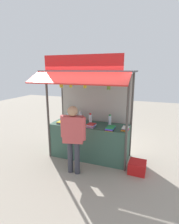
{
  "coord_description": "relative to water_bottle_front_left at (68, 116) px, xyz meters",
  "views": [
    {
      "loc": [
        1.6,
        -4.31,
        2.42
      ],
      "look_at": [
        0.0,
        0.0,
        1.31
      ],
      "focal_mm": 28.11,
      "sensor_mm": 36.0,
      "label": 1
    }
  ],
  "objects": [
    {
      "name": "magazine_stack_back_left",
      "position": [
        1.38,
        -0.4,
        -0.09
      ],
      "size": [
        0.23,
        0.31,
        0.08
      ],
      "color": "yellow",
      "rests_on": "stall_counter"
    },
    {
      "name": "ground_plane",
      "position": [
        0.74,
        -0.14,
        -1.09
      ],
      "size": [
        20.0,
        20.0,
        0.0
      ],
      "primitive_type": "plane",
      "color": "#9E9384"
    },
    {
      "name": "banana_bunch_inner_right",
      "position": [
        0.8,
        -0.62,
        0.98
      ],
      "size": [
        0.1,
        0.1,
        0.28
      ],
      "color": "#332D23"
    },
    {
      "name": "vendor_person",
      "position": [
        0.66,
        -1.03,
        -0.1
      ],
      "size": [
        0.62,
        0.31,
        1.64
      ],
      "rotation": [
        0.0,
        0.0,
        0.24
      ],
      "color": "#383842",
      "rests_on": "ground"
    },
    {
      "name": "banana_bunch_rightmost",
      "position": [
        0.17,
        -0.62,
        0.98
      ],
      "size": [
        0.12,
        0.12,
        0.29
      ],
      "color": "#332D23"
    },
    {
      "name": "magazine_stack_rear_center",
      "position": [
        1.73,
        -0.26,
        -0.09
      ],
      "size": [
        0.19,
        0.3,
        0.07
      ],
      "color": "orange",
      "rests_on": "stall_counter"
    },
    {
      "name": "water_bottle_front_left",
      "position": [
        0.0,
        0.0,
        0.0
      ],
      "size": [
        0.08,
        0.08,
        0.28
      ],
      "color": "silver",
      "rests_on": "stall_counter"
    },
    {
      "name": "water_bottle_far_right",
      "position": [
        0.74,
        -0.09,
        0.01
      ],
      "size": [
        0.08,
        0.08,
        0.3
      ],
      "color": "silver",
      "rests_on": "stall_counter"
    },
    {
      "name": "stall_counter",
      "position": [
        0.74,
        -0.14,
        -0.61
      ],
      "size": [
        2.13,
        0.75,
        0.96
      ],
      "primitive_type": "cube",
      "color": "#385B4C",
      "rests_on": "ground"
    },
    {
      "name": "magazine_stack_back_right",
      "position": [
        -0.06,
        -0.31,
        -0.1
      ],
      "size": [
        0.19,
        0.26,
        0.05
      ],
      "color": "white",
      "rests_on": "stall_counter"
    },
    {
      "name": "banana_bunch_leftmost",
      "position": [
        1.37,
        -0.62,
        0.97
      ],
      "size": [
        0.11,
        0.11,
        0.3
      ],
      "color": "#332D23"
    },
    {
      "name": "banana_bunch_inner_left",
      "position": [
        0.43,
        -0.62,
        0.98
      ],
      "size": [
        0.09,
        0.09,
        0.28
      ],
      "color": "#332D23"
    },
    {
      "name": "water_bottle_left",
      "position": [
        1.26,
        0.02,
        0.01
      ],
      "size": [
        0.08,
        0.08,
        0.29
      ],
      "color": "silver",
      "rests_on": "stall_counter"
    },
    {
      "name": "water_bottle_far_left",
      "position": [
        0.36,
        0.11,
        0.01
      ],
      "size": [
        0.08,
        0.08,
        0.3
      ],
      "color": "silver",
      "rests_on": "stall_counter"
    },
    {
      "name": "stall_structure",
      "position": [
        0.74,
        -0.05,
        0.58
      ],
      "size": [
        2.33,
        1.57,
        2.76
      ],
      "color": "#4C4742",
      "rests_on": "ground"
    },
    {
      "name": "magazine_stack_mid_right",
      "position": [
        0.85,
        -0.32,
        -0.09
      ],
      "size": [
        0.23,
        0.28,
        0.08
      ],
      "color": "white",
      "rests_on": "stall_counter"
    },
    {
      "name": "plastic_crate",
      "position": [
        2.09,
        -0.5,
        -0.95
      ],
      "size": [
        0.41,
        0.41,
        0.28
      ],
      "primitive_type": "cube",
      "rotation": [
        0.0,
        0.0,
        -0.04
      ],
      "color": "red",
      "rests_on": "ground"
    }
  ]
}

